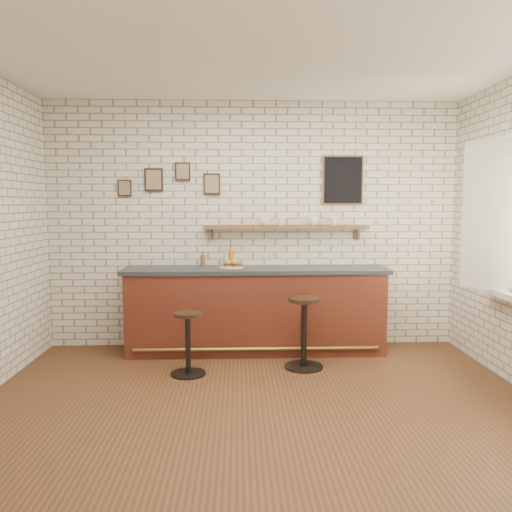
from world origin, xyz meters
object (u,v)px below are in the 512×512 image
object	(u,v)px
bar_counter	(256,310)
shelf_cup_b	(281,221)
ciabatta_sandwich	(232,264)
condiment_bottle_yellow	(234,260)
bitters_bottle_amber	(231,258)
bar_stool_right	(304,330)
sandwich_plate	(231,267)
shelf_cup_d	(334,221)
bitters_bottle_white	(226,259)
shelf_cup_a	(265,221)
bitters_bottle_brown	(203,260)
bar_stool_left	(188,341)
shelf_cup_c	(313,221)

from	to	relation	value
bar_counter	shelf_cup_b	size ratio (longest dim) A/B	28.93
ciabatta_sandwich	condiment_bottle_yellow	bearing A→B (deg)	82.91
ciabatta_sandwich	shelf_cup_b	world-z (taller)	shelf_cup_b
bitters_bottle_amber	condiment_bottle_yellow	xyz separation A→B (m)	(0.04, 0.00, -0.03)
condiment_bottle_yellow	bar_stool_right	bearing A→B (deg)	-46.58
bar_counter	shelf_cup_b	world-z (taller)	shelf_cup_b
sandwich_plate	bar_stool_right	xyz separation A→B (m)	(0.78, -0.63, -0.61)
shelf_cup_b	shelf_cup_d	size ratio (longest dim) A/B	0.98
bar_counter	condiment_bottle_yellow	xyz separation A→B (m)	(-0.26, 0.18, 0.57)
bitters_bottle_white	shelf_cup_a	bearing A→B (deg)	2.52
shelf_cup_b	bar_counter	bearing A→B (deg)	163.20
bar_stool_right	shelf_cup_a	distance (m)	1.45
shelf_cup_d	bitters_bottle_brown	bearing A→B (deg)	-170.22
bar_stool_right	shelf_cup_a	bearing A→B (deg)	114.85
ciabatta_sandwich	bar_stool_left	world-z (taller)	ciabatta_sandwich
bar_counter	sandwich_plate	xyz separation A→B (m)	(-0.29, 0.02, 0.51)
bitters_bottle_brown	bitters_bottle_amber	world-z (taller)	bitters_bottle_amber
bar_stool_left	bitters_bottle_white	bearing A→B (deg)	68.90
bar_stool_right	shelf_cup_b	xyz separation A→B (m)	(-0.18, 0.82, 1.14)
shelf_cup_b	bar_stool_left	bearing A→B (deg)	174.52
bar_stool_right	shelf_cup_b	world-z (taller)	shelf_cup_b
condiment_bottle_yellow	shelf_cup_b	bearing A→B (deg)	2.07
bar_stool_left	sandwich_plate	bearing A→B (deg)	61.50
bitters_bottle_white	shelf_cup_d	xyz separation A→B (m)	(1.31, 0.02, 0.46)
bar_stool_right	shelf_cup_b	size ratio (longest dim) A/B	7.12
condiment_bottle_yellow	bar_stool_left	world-z (taller)	condiment_bottle_yellow
bar_counter	bar_stool_left	size ratio (longest dim) A/B	4.74
sandwich_plate	bar_stool_right	bearing A→B (deg)	-38.95
bar_stool_right	shelf_cup_a	xyz separation A→B (m)	(-0.38, 0.82, 1.14)
ciabatta_sandwich	bar_stool_right	distance (m)	1.19
bitters_bottle_brown	bitters_bottle_amber	xyz separation A→B (m)	(0.34, -0.00, 0.03)
bitters_bottle_brown	condiment_bottle_yellow	xyz separation A→B (m)	(0.38, 0.00, -0.00)
bitters_bottle_brown	bitters_bottle_amber	size ratio (longest dim) A/B	0.74
bitters_bottle_brown	shelf_cup_a	xyz separation A→B (m)	(0.76, 0.02, 0.47)
ciabatta_sandwich	bitters_bottle_white	xyz separation A→B (m)	(-0.07, 0.16, 0.03)
bitters_bottle_amber	shelf_cup_d	bearing A→B (deg)	0.94
shelf_cup_d	bar_counter	bearing A→B (deg)	-159.13
sandwich_plate	shelf_cup_d	distance (m)	1.37
sandwich_plate	ciabatta_sandwich	world-z (taller)	ciabatta_sandwich
bitters_bottle_white	bar_stool_right	world-z (taller)	bitters_bottle_white
bar_stool_left	shelf_cup_b	xyz separation A→B (m)	(1.05, 1.00, 1.20)
sandwich_plate	bitters_bottle_amber	world-z (taller)	bitters_bottle_amber
sandwich_plate	shelf_cup_c	bearing A→B (deg)	10.52
bitters_bottle_brown	bar_stool_left	size ratio (longest dim) A/B	0.27
sandwich_plate	shelf_cup_b	distance (m)	0.83
bitters_bottle_white	shelf_cup_d	distance (m)	1.39
bar_counter	sandwich_plate	size ratio (longest dim) A/B	11.07
condiment_bottle_yellow	shelf_cup_a	distance (m)	0.60
bitters_bottle_amber	shelf_cup_a	size ratio (longest dim) A/B	1.94
bar_counter	bar_stool_right	size ratio (longest dim) A/B	4.06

